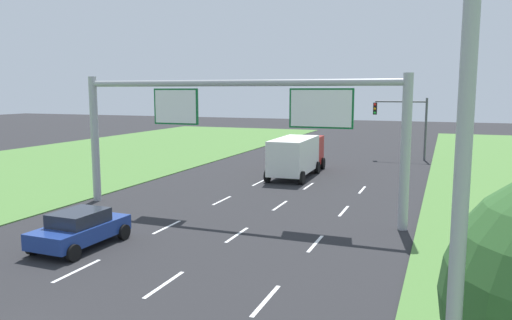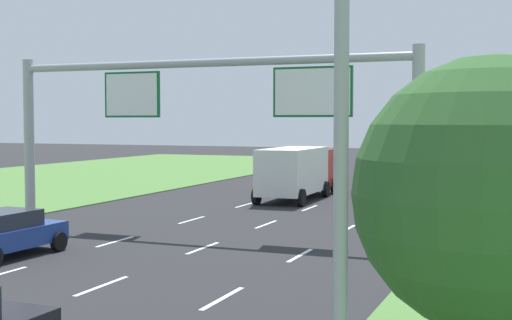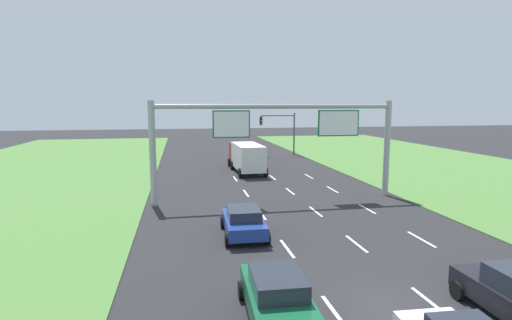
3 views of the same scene
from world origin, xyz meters
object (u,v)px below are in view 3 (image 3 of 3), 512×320
at_px(car_mid_lane, 244,221).
at_px(car_far_ahead, 277,296).
at_px(sign_gantry, 280,132).
at_px(traffic_light_mast, 280,126).
at_px(box_truck, 246,156).

relative_size(car_mid_lane, car_far_ahead, 0.98).
distance_m(car_mid_lane, sign_gantry, 9.12).
bearing_deg(car_far_ahead, traffic_light_mast, 77.95).
height_order(box_truck, sign_gantry, sign_gantry).
xyz_separation_m(sign_gantry, traffic_light_mast, (6.14, 24.18, -1.00)).
distance_m(box_truck, sign_gantry, 12.74).
distance_m(car_mid_lane, traffic_light_mast, 33.08).
bearing_deg(sign_gantry, car_mid_lane, -117.15).
relative_size(sign_gantry, traffic_light_mast, 3.08).
bearing_deg(box_truck, car_far_ahead, -98.94).
height_order(car_mid_lane, traffic_light_mast, traffic_light_mast).
height_order(sign_gantry, traffic_light_mast, sign_gantry).
bearing_deg(sign_gantry, traffic_light_mast, 75.76).
relative_size(car_far_ahead, sign_gantry, 0.24).
relative_size(box_truck, traffic_light_mast, 1.49).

